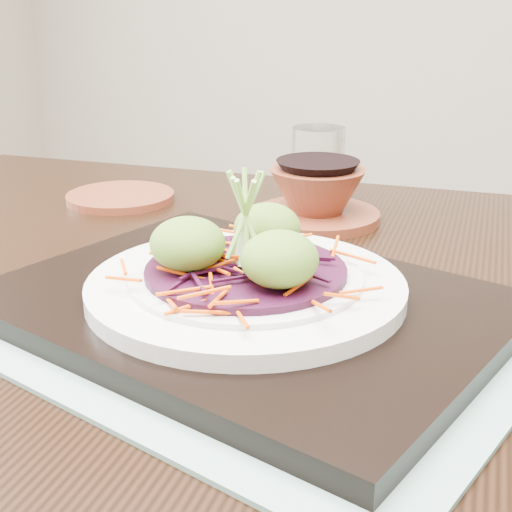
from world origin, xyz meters
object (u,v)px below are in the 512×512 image
at_px(serving_tray, 246,305).
at_px(water_glass, 318,165).
at_px(dining_table, 279,382).
at_px(terracotta_bowl_set, 317,197).
at_px(terracotta_side_plate, 120,197).
at_px(white_plate, 246,285).

xyz_separation_m(serving_tray, water_glass, (-0.08, 0.39, 0.04)).
relative_size(dining_table, terracotta_bowl_set, 8.05).
height_order(serving_tray, water_glass, water_glass).
bearing_deg(serving_tray, terracotta_bowl_set, 111.13).
bearing_deg(terracotta_bowl_set, terracotta_side_plate, -173.51).
relative_size(white_plate, terracotta_side_plate, 1.86).
bearing_deg(white_plate, serving_tray, -20.56).
bearing_deg(serving_tray, terracotta_side_plate, 152.24).
relative_size(dining_table, serving_tray, 3.30).
relative_size(terracotta_side_plate, terracotta_bowl_set, 0.85).
xyz_separation_m(dining_table, terracotta_bowl_set, (-0.05, 0.22, 0.14)).
xyz_separation_m(serving_tray, terracotta_side_plate, (-0.33, 0.27, -0.01)).
xyz_separation_m(dining_table, water_glass, (-0.08, 0.30, 0.16)).
height_order(dining_table, terracotta_bowl_set, terracotta_bowl_set).
distance_m(white_plate, terracotta_bowl_set, 0.30).
bearing_deg(water_glass, white_plate, -77.85).
distance_m(white_plate, terracotta_side_plate, 0.42).
distance_m(dining_table, water_glass, 0.35).
xyz_separation_m(white_plate, terracotta_bowl_set, (-0.05, 0.30, -0.00)).
height_order(white_plate, terracotta_side_plate, white_plate).
bearing_deg(white_plate, dining_table, 92.80).
xyz_separation_m(dining_table, terracotta_side_plate, (-0.32, 0.19, 0.11)).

